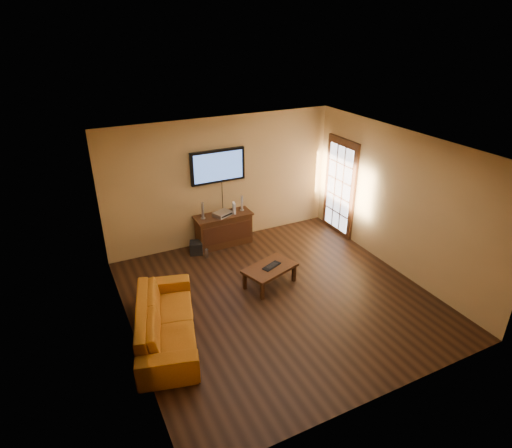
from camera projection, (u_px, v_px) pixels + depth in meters
ground_plane at (279, 297)px, 7.52m from camera, size 5.00×5.00×0.00m
room_walls at (263, 196)px, 7.29m from camera, size 5.00×5.00×5.00m
french_door at (340, 188)px, 9.42m from camera, size 0.07×1.02×2.22m
media_console at (224, 229)px, 9.15m from camera, size 1.23×0.47×0.70m
television at (218, 166)px, 8.72m from camera, size 1.17×0.08×0.69m
coffee_table at (270, 269)px, 7.74m from camera, size 1.08×0.83×0.38m
sofa at (165, 315)px, 6.41m from camera, size 1.15×2.23×0.84m
speaker_left at (203, 211)px, 8.76m from camera, size 0.10×0.10×0.35m
speaker_right at (242, 204)px, 9.14m from camera, size 0.09×0.09×0.33m
av_receiver at (222, 214)px, 8.95m from camera, size 0.43×0.38×0.08m
game_console at (234, 208)px, 9.03m from camera, size 0.09×0.17×0.23m
subwoofer at (196, 248)px, 8.87m from camera, size 0.34×0.34×0.26m
bottle at (206, 253)px, 8.74m from camera, size 0.07×0.07×0.21m
keyboard at (272, 266)px, 7.73m from camera, size 0.41×0.29×0.02m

